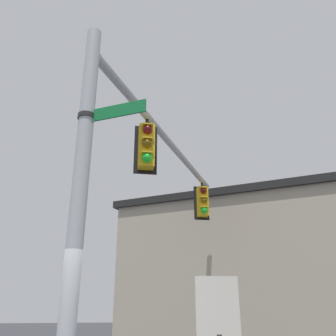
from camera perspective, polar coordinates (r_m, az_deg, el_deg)
name	(u,v)px	position (r m, az deg, el deg)	size (l,w,h in m)	color
signal_pole	(79,201)	(5.57, -14.09, -5.20)	(0.25, 0.25, 6.44)	#ADB2B7
mast_arm	(170,143)	(9.95, 0.32, 3.98)	(0.19, 0.19, 8.11)	#ADB2B7
traffic_light_nearest_pole	(146,146)	(8.25, -3.46, 3.50)	(0.54, 0.49, 1.31)	black
traffic_light_mid_inner	(203,201)	(12.66, 5.57, -5.34)	(0.54, 0.49, 1.31)	black
street_name_sign	(102,114)	(5.98, -10.48, 8.50)	(1.08, 0.69, 0.22)	#147238
bird_flying	(93,48)	(10.11, -11.90, 18.31)	(0.35, 0.28, 0.12)	black
storefront_building	(256,275)	(17.53, 13.83, -16.30)	(13.28, 12.84, 6.12)	#A89E89
historical_marker	(219,334)	(5.18, 8.13, -24.77)	(0.60, 0.08, 2.13)	#333333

